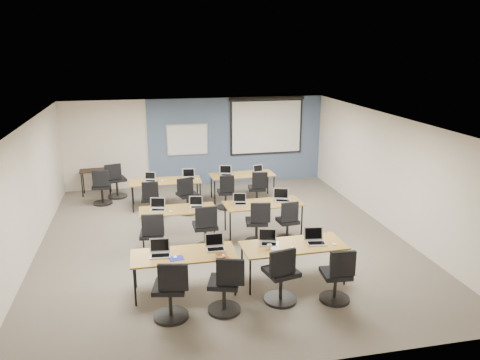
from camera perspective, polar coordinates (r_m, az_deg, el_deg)
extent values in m
cube|color=#6B6354|center=(10.70, -2.13, -7.23)|extent=(8.00, 9.00, 0.02)
cube|color=white|center=(9.95, -2.29, 7.20)|extent=(8.00, 9.00, 0.02)
cube|color=beige|center=(14.57, -5.28, 4.62)|extent=(8.00, 0.04, 2.70)
cube|color=beige|center=(6.17, 5.20, -11.91)|extent=(8.00, 0.04, 2.70)
cube|color=beige|center=(10.37, -24.54, -1.56)|extent=(0.04, 9.00, 2.70)
cube|color=beige|center=(11.59, 17.67, 0.90)|extent=(0.04, 9.00, 2.70)
cube|color=#3D5977|center=(14.74, -0.42, 4.82)|extent=(5.50, 0.04, 2.70)
cube|color=silver|center=(14.45, -6.44, 4.89)|extent=(1.28, 0.02, 0.98)
cube|color=white|center=(14.44, -6.44, 4.89)|extent=(1.20, 0.02, 0.90)
cube|color=black|center=(14.82, 3.25, 6.62)|extent=(2.32, 0.03, 1.82)
cube|color=white|center=(14.82, 3.25, 6.46)|extent=(2.20, 0.02, 1.62)
cylinder|color=black|center=(14.69, 3.31, 9.85)|extent=(2.40, 0.10, 0.10)
cube|color=#A77031|center=(8.34, -6.88, -9.02)|extent=(1.83, 0.76, 0.03)
cylinder|color=black|center=(8.20, -12.68, -12.65)|extent=(0.04, 0.04, 0.70)
cylinder|color=black|center=(8.32, -0.58, -11.76)|extent=(0.04, 0.04, 0.70)
cylinder|color=black|center=(8.77, -12.67, -10.65)|extent=(0.04, 0.04, 0.70)
cylinder|color=black|center=(8.88, -1.42, -9.86)|extent=(0.04, 0.04, 0.70)
cube|color=brown|center=(8.69, 6.53, -7.93)|extent=(1.90, 0.79, 0.03)
cylinder|color=black|center=(8.33, 1.25, -11.72)|extent=(0.04, 0.04, 0.70)
cylinder|color=black|center=(8.87, 12.71, -10.32)|extent=(0.04, 0.04, 0.70)
cylinder|color=black|center=(8.92, 0.24, -9.75)|extent=(0.04, 0.04, 0.70)
cylinder|color=black|center=(9.42, 11.01, -8.58)|extent=(0.04, 0.04, 0.70)
cube|color=#AA6A35|center=(10.52, -7.63, -3.61)|extent=(1.68, 0.70, 0.03)
cylinder|color=black|center=(10.36, -11.76, -6.30)|extent=(0.04, 0.04, 0.70)
cylinder|color=black|center=(10.46, -3.14, -5.74)|extent=(0.04, 0.04, 0.70)
cylinder|color=black|center=(10.90, -11.80, -5.16)|extent=(0.04, 0.04, 0.70)
cylinder|color=black|center=(10.99, -3.62, -4.64)|extent=(0.04, 0.04, 0.70)
cube|color=brown|center=(10.83, 2.85, -2.89)|extent=(1.80, 0.75, 0.03)
cylinder|color=black|center=(10.49, -1.20, -5.65)|extent=(0.04, 0.04, 0.70)
cylinder|color=black|center=(10.91, 7.54, -4.91)|extent=(0.04, 0.04, 0.70)
cylinder|color=black|center=(11.07, -1.82, -4.46)|extent=(0.04, 0.04, 0.70)
cylinder|color=black|center=(11.47, 6.50, -3.81)|extent=(0.04, 0.04, 0.70)
cube|color=#95623F|center=(12.75, -9.06, -0.13)|extent=(1.90, 0.79, 0.03)
cylinder|color=black|center=(12.53, -12.95, -2.39)|extent=(0.04, 0.04, 0.70)
cylinder|color=black|center=(12.61, -4.86, -1.91)|extent=(0.04, 0.04, 0.70)
cylinder|color=black|center=(13.16, -12.93, -1.48)|extent=(0.04, 0.04, 0.70)
cylinder|color=black|center=(13.24, -5.24, -1.03)|extent=(0.04, 0.04, 0.70)
cube|color=#A8724A|center=(13.20, 0.28, 0.64)|extent=(1.81, 0.75, 0.03)
cylinder|color=black|center=(12.86, -3.09, -1.51)|extent=(0.04, 0.04, 0.70)
cylinder|color=black|center=(13.21, 4.15, -1.04)|extent=(0.04, 0.04, 0.70)
cylinder|color=black|center=(13.46, -3.52, -0.71)|extent=(0.04, 0.04, 0.70)
cylinder|color=black|center=(13.80, 3.42, -0.28)|extent=(0.04, 0.04, 0.70)
cube|color=#B8B8B8|center=(8.30, -9.68, -9.06)|extent=(0.35, 0.26, 0.02)
cube|color=black|center=(8.28, -9.67, -9.05)|extent=(0.30, 0.15, 0.00)
cube|color=#B8B8B8|center=(8.37, -9.77, -7.83)|extent=(0.35, 0.06, 0.24)
cube|color=black|center=(8.37, -9.76, -7.86)|extent=(0.31, 0.05, 0.20)
ellipsoid|color=white|center=(8.20, -7.91, -9.28)|extent=(0.08, 0.11, 0.04)
cylinder|color=black|center=(7.96, -8.40, -16.06)|extent=(0.57, 0.57, 0.05)
cylinder|color=black|center=(7.84, -8.47, -14.64)|extent=(0.06, 0.06, 0.51)
cube|color=black|center=(7.69, -8.56, -12.76)|extent=(0.51, 0.51, 0.08)
cube|color=black|center=(7.36, -8.17, -11.67)|extent=(0.46, 0.06, 0.44)
cube|color=#AAAAAA|center=(8.43, -3.00, -8.42)|extent=(0.34, 0.25, 0.02)
cube|color=black|center=(8.41, -2.97, -8.40)|extent=(0.29, 0.14, 0.00)
cube|color=#AAAAAA|center=(8.50, -3.15, -7.27)|extent=(0.34, 0.06, 0.23)
cube|color=black|center=(8.49, -3.14, -7.29)|extent=(0.30, 0.04, 0.19)
ellipsoid|color=white|center=(8.22, -2.02, -9.09)|extent=(0.08, 0.11, 0.03)
cylinder|color=black|center=(8.05, -1.93, -15.49)|extent=(0.55, 0.55, 0.05)
cylinder|color=black|center=(7.93, -1.95, -14.15)|extent=(0.06, 0.06, 0.49)
cube|color=black|center=(7.79, -1.97, -12.34)|extent=(0.49, 0.49, 0.08)
cube|color=black|center=(7.49, -1.19, -11.17)|extent=(0.45, 0.06, 0.44)
cube|color=#9E9EA9|center=(8.64, 3.59, -7.81)|extent=(0.33, 0.24, 0.02)
cube|color=black|center=(8.62, 3.63, -7.79)|extent=(0.28, 0.14, 0.00)
cube|color=#9E9EA9|center=(8.71, 3.37, -6.70)|extent=(0.33, 0.06, 0.23)
cube|color=black|center=(8.70, 3.39, -6.72)|extent=(0.29, 0.04, 0.19)
ellipsoid|color=white|center=(8.53, 6.41, -8.20)|extent=(0.08, 0.10, 0.03)
cylinder|color=black|center=(8.35, 4.94, -14.29)|extent=(0.58, 0.58, 0.05)
cylinder|color=black|center=(8.23, 4.98, -12.90)|extent=(0.06, 0.06, 0.51)
cube|color=black|center=(8.09, 5.03, -11.07)|extent=(0.51, 0.51, 0.08)
cube|color=black|center=(7.76, 5.22, -10.02)|extent=(0.47, 0.06, 0.44)
cube|color=#B5B5B8|center=(8.77, 9.25, -7.61)|extent=(0.35, 0.26, 0.02)
cube|color=black|center=(8.75, 9.30, -7.59)|extent=(0.30, 0.15, 0.00)
cube|color=#B5B5B8|center=(8.84, 8.96, -6.46)|extent=(0.35, 0.07, 0.24)
cube|color=black|center=(8.83, 8.98, -6.48)|extent=(0.31, 0.05, 0.20)
ellipsoid|color=white|center=(8.79, 11.43, -7.67)|extent=(0.07, 0.10, 0.03)
cylinder|color=black|center=(8.50, 11.42, -13.99)|extent=(0.53, 0.53, 0.05)
cylinder|color=black|center=(8.39, 11.50, -12.76)|extent=(0.06, 0.06, 0.47)
cube|color=black|center=(8.27, 11.61, -11.10)|extent=(0.47, 0.47, 0.08)
cube|color=black|center=(7.98, 12.44, -9.96)|extent=(0.42, 0.06, 0.44)
cube|color=silver|center=(10.49, -9.94, -3.61)|extent=(0.33, 0.24, 0.02)
cube|color=black|center=(10.47, -9.94, -3.59)|extent=(0.28, 0.14, 0.00)
cube|color=silver|center=(10.58, -10.01, -2.73)|extent=(0.33, 0.06, 0.23)
cube|color=black|center=(10.57, -10.01, -2.74)|extent=(0.29, 0.04, 0.19)
ellipsoid|color=white|center=(10.37, -8.45, -3.78)|extent=(0.07, 0.11, 0.04)
cylinder|color=black|center=(10.00, -10.52, -9.09)|extent=(0.54, 0.54, 0.05)
cylinder|color=black|center=(9.92, -10.58, -7.97)|extent=(0.06, 0.06, 0.48)
cube|color=black|center=(9.81, -10.67, -6.48)|extent=(0.48, 0.48, 0.08)
cube|color=black|center=(9.50, -10.58, -5.40)|extent=(0.44, 0.06, 0.44)
cube|color=#ACACAC|center=(10.55, -5.30, -3.32)|extent=(0.30, 0.22, 0.02)
cube|color=black|center=(10.53, -5.29, -3.29)|extent=(0.26, 0.13, 0.00)
cube|color=#ACACAC|center=(10.63, -5.40, -2.52)|extent=(0.30, 0.06, 0.21)
cube|color=black|center=(10.62, -5.39, -2.53)|extent=(0.27, 0.04, 0.17)
ellipsoid|color=white|center=(10.43, -4.04, -3.53)|extent=(0.07, 0.10, 0.03)
cylinder|color=black|center=(10.23, -4.22, -8.25)|extent=(0.56, 0.56, 0.05)
cylinder|color=black|center=(10.14, -4.24, -7.10)|extent=(0.06, 0.06, 0.50)
cube|color=black|center=(10.03, -4.28, -5.58)|extent=(0.50, 0.50, 0.08)
cube|color=black|center=(9.72, -4.14, -4.53)|extent=(0.46, 0.06, 0.44)
cube|color=#B9B9C6|center=(10.72, 0.08, -2.92)|extent=(0.30, 0.22, 0.02)
cube|color=black|center=(10.70, 0.10, -2.89)|extent=(0.25, 0.13, 0.00)
cube|color=#B9B9C6|center=(10.80, -0.05, -2.14)|extent=(0.30, 0.06, 0.21)
cube|color=black|center=(10.79, -0.04, -2.15)|extent=(0.26, 0.04, 0.17)
ellipsoid|color=white|center=(10.69, 1.62, -2.99)|extent=(0.09, 0.11, 0.04)
cylinder|color=black|center=(10.51, 2.00, -7.54)|extent=(0.53, 0.53, 0.05)
cylinder|color=black|center=(10.43, 2.01, -6.49)|extent=(0.06, 0.06, 0.47)
cube|color=black|center=(10.33, 2.03, -5.09)|extent=(0.47, 0.47, 0.08)
cube|color=black|center=(10.04, 2.52, -4.01)|extent=(0.43, 0.06, 0.44)
cube|color=#A6A6AE|center=(10.98, 5.22, -2.53)|extent=(0.36, 0.26, 0.02)
cube|color=black|center=(10.96, 5.25, -2.51)|extent=(0.31, 0.15, 0.00)
cube|color=#A6A6AE|center=(11.07, 5.02, -1.63)|extent=(0.36, 0.07, 0.25)
cube|color=black|center=(11.06, 5.03, -1.64)|extent=(0.32, 0.05, 0.21)
ellipsoid|color=white|center=(10.93, 6.64, -2.66)|extent=(0.06, 0.09, 0.03)
cylinder|color=black|center=(10.69, 5.75, -7.18)|extent=(0.49, 0.49, 0.05)
cylinder|color=black|center=(10.62, 5.78, -6.24)|extent=(0.06, 0.06, 0.43)
cube|color=black|center=(10.53, 5.82, -4.96)|extent=(0.43, 0.43, 0.08)
cube|color=black|center=(10.25, 6.09, -3.89)|extent=(0.39, 0.06, 0.44)
cube|color=silver|center=(12.75, -10.86, -0.10)|extent=(0.30, 0.22, 0.02)
cube|color=black|center=(12.73, -10.86, -0.08)|extent=(0.25, 0.13, 0.00)
cube|color=silver|center=(12.83, -10.91, 0.53)|extent=(0.30, 0.06, 0.21)
cube|color=black|center=(12.82, -10.90, 0.52)|extent=(0.26, 0.04, 0.17)
ellipsoid|color=white|center=(12.72, -9.46, -0.06)|extent=(0.07, 0.10, 0.03)
cylinder|color=black|center=(12.27, -10.77, -4.27)|extent=(0.50, 0.50, 0.05)
cylinder|color=black|center=(12.20, -10.82, -3.40)|extent=(0.06, 0.06, 0.44)
cube|color=black|center=(12.12, -10.88, -2.24)|extent=(0.44, 0.44, 0.08)
cube|color=black|center=(11.84, -10.90, -1.25)|extent=(0.41, 0.06, 0.44)
cube|color=#B0B0B0|center=(12.82, -6.20, 0.18)|extent=(0.34, 0.25, 0.02)
cube|color=black|center=(12.79, -6.20, 0.21)|extent=(0.29, 0.14, 0.00)
cube|color=#B0B0B0|center=(12.91, -6.28, 0.89)|extent=(0.34, 0.06, 0.23)
cube|color=black|center=(12.90, -6.28, 0.88)|extent=(0.30, 0.04, 0.19)
ellipsoid|color=white|center=(12.72, -5.26, 0.10)|extent=(0.07, 0.10, 0.03)
cylinder|color=black|center=(12.38, -6.37, -3.88)|extent=(0.53, 0.53, 0.05)
cylinder|color=black|center=(12.31, -6.40, -2.96)|extent=(0.06, 0.06, 0.47)
cube|color=black|center=(12.23, -6.44, -1.74)|extent=(0.47, 0.47, 0.08)
cube|color=black|center=(11.94, -6.71, -0.78)|extent=(0.43, 0.06, 0.44)
cube|color=#A8A9B1|center=(13.09, -1.67, 0.61)|extent=(0.34, 0.25, 0.02)
cube|color=black|center=(13.07, -1.65, 0.64)|extent=(0.29, 0.14, 0.00)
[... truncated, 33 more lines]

